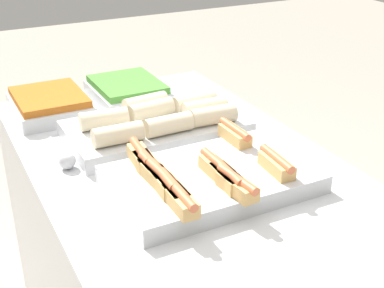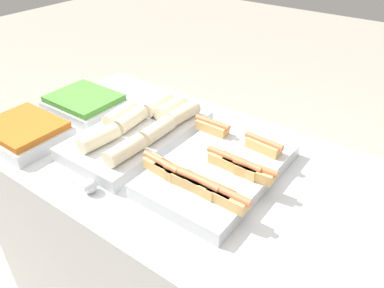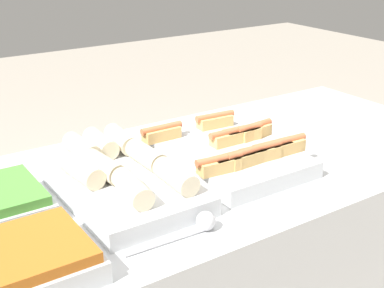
% 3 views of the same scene
% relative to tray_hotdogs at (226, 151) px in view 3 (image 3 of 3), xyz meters
% --- Properties ---
extents(counter, '(1.77, 0.83, 0.93)m').
position_rel_tray_hotdogs_xyz_m(counter, '(-0.01, 0.01, -0.50)').
color(counter, silver).
rests_on(counter, ground_plane).
extents(tray_hotdogs, '(0.39, 0.52, 0.10)m').
position_rel_tray_hotdogs_xyz_m(tray_hotdogs, '(0.00, 0.00, 0.00)').
color(tray_hotdogs, silver).
rests_on(tray_hotdogs, counter).
extents(tray_wraps, '(0.30, 0.55, 0.11)m').
position_rel_tray_hotdogs_xyz_m(tray_wraps, '(-0.36, 0.02, 0.00)').
color(tray_wraps, silver).
rests_on(tray_wraps, counter).
extents(tray_side_front, '(0.30, 0.25, 0.07)m').
position_rel_tray_hotdogs_xyz_m(tray_side_front, '(-0.71, -0.24, -0.00)').
color(tray_side_front, silver).
rests_on(tray_side_front, counter).
extents(serving_spoon_near, '(0.24, 0.05, 0.05)m').
position_rel_tray_hotdogs_xyz_m(serving_spoon_near, '(-0.30, -0.29, -0.02)').
color(serving_spoon_near, silver).
rests_on(serving_spoon_near, counter).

